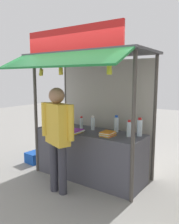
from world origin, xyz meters
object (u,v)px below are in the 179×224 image
object	(u,v)px
water_bottle_front_left	(129,129)
water_bottle_rear_center	(93,123)
banana_bunch_rightmost	(41,72)
banana_bunch_leftmost	(61,71)
magazine_stack_mid_left	(108,134)
banana_bunch_inner_left	(109,69)
water_bottle_left	(116,124)
magazine_stack_mid_right	(74,131)
water_bottle_center	(140,127)
plastic_crate	(35,157)
water_bottle_back_right	(81,123)
vendor_person	(57,131)

from	to	relation	value
water_bottle_front_left	water_bottle_rear_center	size ratio (longest dim) A/B	1.04
banana_bunch_rightmost	banana_bunch_leftmost	distance (m)	0.46
magazine_stack_mid_left	banana_bunch_inner_left	xyz separation A→B (m)	(0.21, -0.34, 1.04)
water_bottle_left	magazine_stack_mid_left	bearing A→B (deg)	-86.30
magazine_stack_mid_right	banana_bunch_inner_left	xyz separation A→B (m)	(0.80, -0.20, 1.05)
water_bottle_center	magazine_stack_mid_left	world-z (taller)	water_bottle_center
water_bottle_left	plastic_crate	distance (m)	2.06
water_bottle_back_right	banana_bunch_inner_left	distance (m)	1.44
magazine_stack_mid_right	plastic_crate	size ratio (longest dim) A/B	1.01
water_bottle_center	banana_bunch_rightmost	distance (m)	1.95
water_bottle_rear_center	banana_bunch_leftmost	distance (m)	1.13
magazine_stack_mid_left	vendor_person	world-z (taller)	vendor_person
magazine_stack_mid_right	magazine_stack_mid_left	world-z (taller)	magazine_stack_mid_left
magazine_stack_mid_right	vendor_person	world-z (taller)	vendor_person
water_bottle_center	magazine_stack_mid_left	distance (m)	0.54
banana_bunch_inner_left	magazine_stack_mid_left	bearing A→B (deg)	121.62
banana_bunch_rightmost	vendor_person	distance (m)	1.16
water_bottle_center	banana_bunch_inner_left	distance (m)	1.15
water_bottle_back_right	banana_bunch_inner_left	bearing A→B (deg)	-31.09
banana_bunch_leftmost	banana_bunch_rightmost	bearing A→B (deg)	-179.98
magazine_stack_mid_right	banana_bunch_leftmost	size ratio (longest dim) A/B	1.31
water_bottle_left	banana_bunch_leftmost	xyz separation A→B (m)	(-0.69, -0.68, 0.93)
water_bottle_front_left	vendor_person	world-z (taller)	vendor_person
banana_bunch_inner_left	banana_bunch_rightmost	distance (m)	1.38
water_bottle_rear_center	banana_bunch_leftmost	world-z (taller)	banana_bunch_leftmost
vendor_person	plastic_crate	distance (m)	1.74
water_bottle_rear_center	magazine_stack_mid_left	bearing A→B (deg)	-26.70
water_bottle_left	banana_bunch_inner_left	distance (m)	1.18
banana_bunch_rightmost	plastic_crate	xyz separation A→B (m)	(-0.68, 0.38, -1.82)
water_bottle_back_right	banana_bunch_leftmost	bearing A→B (deg)	-90.93
water_bottle_rear_center	water_bottle_left	bearing A→B (deg)	14.27
vendor_person	water_bottle_center	bearing A→B (deg)	-115.40
banana_bunch_leftmost	plastic_crate	xyz separation A→B (m)	(-1.14, 0.38, -1.83)
water_bottle_front_left	banana_bunch_leftmost	world-z (taller)	banana_bunch_leftmost
magazine_stack_mid_right	vendor_person	xyz separation A→B (m)	(0.06, -0.50, 0.11)
plastic_crate	vendor_person	bearing A→B (deg)	-27.24
water_bottle_center	banana_bunch_rightmost	size ratio (longest dim) A/B	1.19
plastic_crate	banana_bunch_rightmost	bearing A→B (deg)	-29.03
water_bottle_front_left	water_bottle_center	bearing A→B (deg)	43.77
water_bottle_rear_center	magazine_stack_mid_left	xyz separation A→B (m)	(0.45, -0.23, -0.09)
water_bottle_center	banana_bunch_rightmost	xyz separation A→B (m)	(-1.61, -0.64, 0.91)
water_bottle_center	banana_bunch_inner_left	bearing A→B (deg)	-109.49
magazine_stack_mid_right	magazine_stack_mid_left	bearing A→B (deg)	13.98
magazine_stack_mid_left	plastic_crate	bearing A→B (deg)	178.97
banana_bunch_rightmost	vendor_person	size ratio (longest dim) A/B	0.15
magazine_stack_mid_right	water_bottle_rear_center	bearing A→B (deg)	69.87
water_bottle_left	plastic_crate	xyz separation A→B (m)	(-1.83, -0.30, -0.90)
water_bottle_left	water_bottle_center	bearing A→B (deg)	-5.54
banana_bunch_inner_left	vendor_person	size ratio (longest dim) A/B	0.15
water_bottle_front_left	water_bottle_back_right	xyz separation A→B (m)	(-1.00, 0.04, -0.02)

